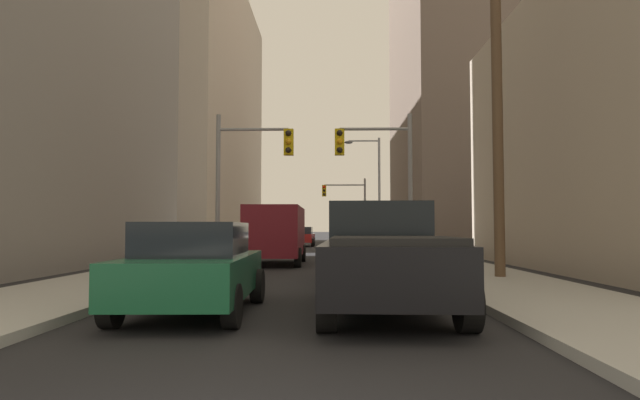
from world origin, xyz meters
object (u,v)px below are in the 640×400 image
sedan_silver (351,243)px  traffic_signal_near_right (378,163)px  sedan_green (195,267)px  sedan_navy (340,234)px  traffic_signal_far_right (346,200)px  pickup_truck_black (383,257)px  sedan_red (302,236)px  cargo_van_maroon (276,232)px  traffic_signal_near_left (250,164)px  sedan_blue (369,252)px

sedan_silver → traffic_signal_near_right: size_ratio=0.71×
sedan_green → sedan_silver: bearing=78.5°
sedan_navy → traffic_signal_far_right: traffic_signal_far_right is taller
sedan_green → traffic_signal_near_right: bearing=71.6°
pickup_truck_black → sedan_green: size_ratio=1.28×
sedan_red → traffic_signal_far_right: size_ratio=0.71×
sedan_navy → cargo_van_maroon: bearing=-95.1°
sedan_green → traffic_signal_far_right: 41.01m
sedan_green → sedan_navy: size_ratio=1.01×
sedan_red → traffic_signal_near_right: size_ratio=0.71×
sedan_navy → traffic_signal_near_left: traffic_signal_near_left is taller
sedan_silver → sedan_navy: bearing=89.9°
sedan_green → sedan_red: 33.79m
cargo_van_maroon → sedan_green: cargo_van_maroon is taller
traffic_signal_near_right → sedan_navy: bearing=91.5°
pickup_truck_black → traffic_signal_near_right: bearing=85.3°
sedan_red → traffic_signal_far_right: (3.70, 6.92, 3.28)m
traffic_signal_near_left → traffic_signal_far_right: 28.57m
sedan_silver → sedan_green: bearing=-101.5°
sedan_navy → sedan_red: bearing=-103.1°
sedan_navy → sedan_silver: bearing=-90.1°
cargo_van_maroon → traffic_signal_far_right: traffic_signal_far_right is taller
traffic_signal_far_right → pickup_truck_black: bearing=-90.8°
cargo_van_maroon → sedan_navy: cargo_van_maroon is taller
traffic_signal_near_left → traffic_signal_far_right: bearing=80.6°
traffic_signal_near_left → traffic_signal_far_right: same height
sedan_blue → traffic_signal_near_right: 7.57m
sedan_silver → traffic_signal_near_right: (0.98, -3.11, 3.24)m
pickup_truck_black → sedan_navy: 47.32m
traffic_signal_near_left → traffic_signal_near_right: size_ratio=1.00×
sedan_green → sedan_red: (0.03, 33.79, 0.00)m
traffic_signal_near_right → sedan_green: bearing=-108.4°
sedan_red → traffic_signal_near_right: (4.13, -21.27, 3.24)m
sedan_green → traffic_signal_near_right: (4.16, 12.52, 3.24)m
traffic_signal_near_right → traffic_signal_far_right: size_ratio=1.00×
sedan_silver → traffic_signal_near_left: bearing=-143.0°
cargo_van_maroon → sedan_blue: cargo_van_maroon is taller
sedan_green → traffic_signal_near_left: size_ratio=0.71×
sedan_silver → traffic_signal_near_right: 4.60m
pickup_truck_black → sedan_silver: (0.02, 15.31, -0.16)m
pickup_truck_black → sedan_blue: (0.15, 5.40, -0.16)m
traffic_signal_near_left → pickup_truck_black: bearing=-71.4°
sedan_navy → traffic_signal_near_right: traffic_signal_near_right is taller
traffic_signal_near_left → traffic_signal_near_right: (5.11, -0.00, -0.00)m
cargo_van_maroon → sedan_silver: cargo_van_maroon is taller
sedan_blue → traffic_signal_far_right: bearing=89.3°
pickup_truck_black → cargo_van_maroon: size_ratio=1.05×
sedan_green → sedan_silver: size_ratio=1.00×
pickup_truck_black → cargo_van_maroon: bearing=104.2°
traffic_signal_near_left → sedan_green: bearing=-85.7°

